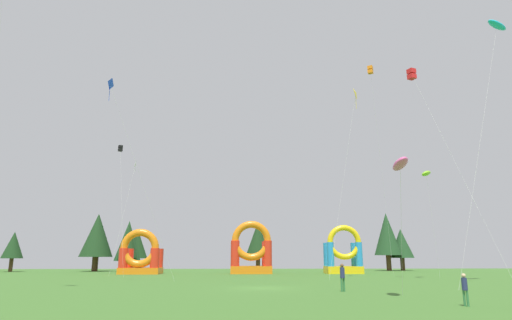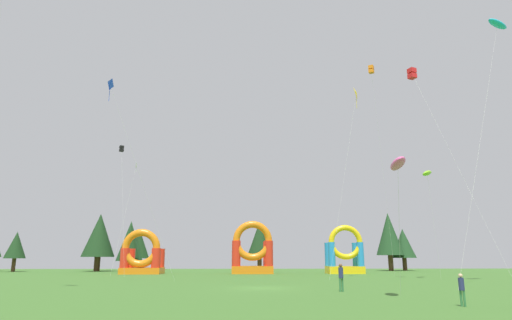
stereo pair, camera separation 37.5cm
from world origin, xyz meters
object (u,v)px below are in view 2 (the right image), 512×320
Objects in this scene: inflatable_red_slide at (142,258)px; inflatable_blue_arch at (345,256)px; kite_lime_parafoil at (427,173)px; kite_blue_diamond at (110,88)px; kite_orange_box at (371,70)px; kite_pink_parafoil at (398,164)px; kite_red_box at (412,74)px; kite_cyan_parafoil at (497,24)px; kite_yellow_diamond at (357,94)px; inflatable_yellow_castle at (252,254)px; person_near_camera at (462,287)px; kite_black_box at (122,149)px; person_far_side at (341,275)px; kite_white_diamond at (137,166)px.

inflatable_blue_arch is at bearing -0.20° from inflatable_red_slide.
kite_blue_diamond is (-34.04, -7.17, 6.88)m from kite_lime_parafoil.
kite_pink_parafoil is at bearing -106.32° from kite_orange_box.
kite_red_box reaches higher than kite_lime_parafoil.
kite_cyan_parafoil is 15.92m from kite_yellow_diamond.
inflatable_yellow_castle is at bearing 128.64° from kite_cyan_parafoil.
kite_pink_parafoil is at bearing -34.83° from kite_blue_diamond.
kite_blue_diamond is 34.76m from person_near_camera.
person_near_camera is at bearing -102.37° from kite_orange_box.
kite_yellow_diamond is at bearing -55.55° from person_near_camera.
kite_lime_parafoil is at bearing -16.68° from kite_black_box.
kite_black_box is at bearing 117.33° from person_far_side.
kite_blue_diamond is 1.21× the size of kite_white_diamond.
kite_white_diamond reaches higher than person_far_side.
kite_cyan_parafoil is 3.26× the size of inflatable_yellow_castle.
inflatable_blue_arch is (4.86, 42.90, 1.69)m from person_near_camera.
kite_blue_diamond is at bearing -174.63° from kite_red_box.
inflatable_red_slide is at bearing 179.80° from inflatable_blue_arch.
kite_red_box is 9.06m from kite_cyan_parafoil.
person_near_camera is 0.20× the size of inflatable_yellow_castle.
kite_red_box reaches higher than kite_pink_parafoil.
kite_lime_parafoil is 17.31m from kite_orange_box.
kite_blue_diamond reaches higher than inflatable_red_slide.
inflatable_yellow_castle is 16.07m from inflatable_red_slide.
inflatable_yellow_castle is (-7.36, 40.43, -4.90)m from kite_pink_parafoil.
kite_white_diamond is at bearing -115.37° from inflatable_red_slide.
kite_cyan_parafoil is 3.89× the size of inflatable_red_slide.
kite_blue_diamond is 40.64m from inflatable_blue_arch.
kite_blue_diamond is 33.05m from inflatable_yellow_castle.
kite_black_box reaches higher than inflatable_red_slide.
kite_white_diamond is 41.01m from person_far_side.
person_near_camera is at bearing -65.81° from kite_pink_parafoil.
kite_pink_parafoil is (-11.97, -22.53, -3.95)m from kite_lime_parafoil.
kite_pink_parafoil reaches higher than inflatable_yellow_castle.
kite_blue_diamond is 27.95m from person_far_side.
kite_lime_parafoil is 1.93× the size of inflatable_red_slide.
kite_yellow_diamond is at bearing 133.65° from kite_cyan_parafoil.
kite_white_diamond is (-2.39, 22.22, -3.19)m from kite_blue_diamond.
kite_lime_parafoil is at bearing -22.46° from kite_white_diamond.
kite_blue_diamond reaches higher than inflatable_blue_arch.
kite_red_box is 31.07m from person_near_camera.
kite_yellow_diamond is (4.60, 23.28, 13.68)m from kite_pink_parafoil.
kite_red_box is 3.20× the size of inflatable_blue_arch.
kite_white_diamond is at bearing 123.06° from kite_pink_parafoil.
inflatable_yellow_castle is (-11.96, 17.14, -18.58)m from kite_yellow_diamond.
kite_cyan_parafoil is at bearing -32.74° from kite_white_diamond.
kite_red_box reaches higher than inflatable_blue_arch.
kite_cyan_parafoil is at bearing 5.00° from person_far_side.
kite_pink_parafoil is 0.37× the size of kite_yellow_diamond.
inflatable_yellow_castle is (-5.13, 34.23, 1.69)m from person_far_side.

